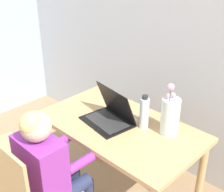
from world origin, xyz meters
TOP-DOWN VIEW (x-y plane):
  - wall_back at (0.00, 2.23)m, footprint 6.40×0.05m
  - dining_table at (-0.28, 1.51)m, footprint 1.08×0.62m
  - person_seated at (-0.35, 0.99)m, footprint 0.31×0.42m
  - laptop at (-0.36, 1.51)m, footprint 0.36×0.29m
  - flower_vase at (-0.00, 1.66)m, footprint 0.12×0.12m
  - water_bottle at (-0.15, 1.60)m, footprint 0.06×0.06m

SIDE VIEW (x-z plane):
  - dining_table at x=-0.28m, z-range 0.25..0.97m
  - person_seated at x=-0.35m, z-range 0.12..1.15m
  - laptop at x=-0.36m, z-range 0.65..0.89m
  - water_bottle at x=-0.15m, z-range 0.71..0.94m
  - flower_vase at x=0.00m, z-range 0.67..1.02m
  - wall_back at x=0.00m, z-range 0.00..2.50m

